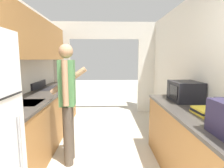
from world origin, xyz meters
name	(u,v)px	position (x,y,z in m)	size (l,w,h in m)	color
wall_left	(7,58)	(-1.34, 1.98, 1.52)	(0.38, 6.70, 2.50)	silver
wall_right	(218,80)	(1.42, 1.55, 1.25)	(0.06, 6.70, 2.50)	silver
wall_far_with_doorway	(104,61)	(0.00, 4.33, 1.46)	(3.19, 0.06, 2.50)	silver
counter_left	(40,121)	(-1.09, 2.37, 0.45)	(0.62, 3.23, 0.90)	#9E6B38
counter_right	(201,155)	(1.09, 1.22, 0.45)	(0.62, 2.31, 0.90)	#9E6B38
range_oven	(54,108)	(-1.09, 3.14, 0.46)	(0.66, 0.72, 1.04)	black
person	(68,101)	(-0.50, 1.89, 0.92)	(0.55, 0.39, 1.71)	#4C4238
microwave	(185,91)	(1.19, 1.91, 1.04)	(0.38, 0.46, 0.29)	black
book_stack	(205,112)	(1.13, 1.27, 0.93)	(0.24, 0.29, 0.07)	gold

